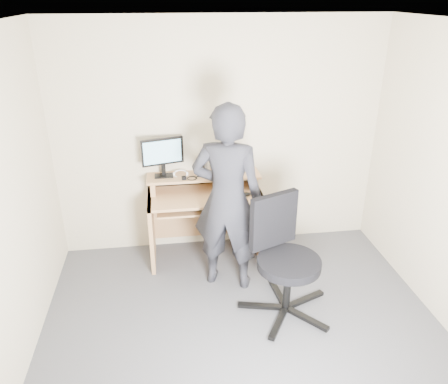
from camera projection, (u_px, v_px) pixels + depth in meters
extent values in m
plane|color=#4E4E53|center=(249.00, 348.00, 3.61)|extent=(3.50, 3.50, 0.00)
cube|color=beige|center=(220.00, 139.00, 4.66)|extent=(3.50, 0.02, 2.50)
cube|color=white|center=(259.00, 26.00, 2.56)|extent=(3.50, 3.50, 0.02)
cube|color=tan|center=(152.00, 229.00, 4.66)|extent=(0.04, 0.60, 0.75)
cube|color=tan|center=(258.00, 222.00, 4.80)|extent=(0.04, 0.60, 0.75)
cube|color=tan|center=(205.00, 196.00, 4.58)|extent=(1.20, 0.60, 0.03)
cube|color=tan|center=(206.00, 207.00, 4.55)|extent=(1.02, 0.38, 0.02)
cube|color=tan|center=(153.00, 185.00, 4.61)|extent=(0.05, 0.28, 0.15)
cube|color=tan|center=(253.00, 179.00, 4.74)|extent=(0.05, 0.28, 0.15)
cube|color=tan|center=(204.00, 176.00, 4.65)|extent=(1.20, 0.30, 0.02)
cube|color=tan|center=(203.00, 210.00, 4.97)|extent=(1.20, 0.03, 0.65)
cube|color=black|center=(164.00, 176.00, 4.60)|extent=(0.19, 0.12, 0.01)
cube|color=black|center=(164.00, 169.00, 4.59)|extent=(0.04, 0.04, 0.12)
cube|color=black|center=(162.00, 151.00, 4.48)|extent=(0.44, 0.14, 0.28)
cube|color=#81C0DF|center=(162.00, 152.00, 4.47)|extent=(0.39, 0.11, 0.24)
cube|color=black|center=(201.00, 166.00, 4.60)|extent=(0.10, 0.14, 0.20)
cylinder|color=#B8B7BC|center=(206.00, 167.00, 4.60)|extent=(0.10, 0.10, 0.18)
cube|color=black|center=(229.00, 175.00, 4.62)|extent=(0.09, 0.14, 0.01)
cube|color=black|center=(184.00, 178.00, 4.52)|extent=(0.05, 0.04, 0.03)
torus|color=silver|center=(181.00, 174.00, 4.64)|extent=(0.16, 0.16, 0.06)
cube|color=black|center=(194.00, 206.00, 4.51)|extent=(0.47, 0.22, 0.03)
ellipsoid|color=black|center=(246.00, 194.00, 4.53)|extent=(0.11, 0.09, 0.04)
cube|color=black|center=(305.00, 300.00, 4.11)|extent=(0.42, 0.22, 0.03)
cube|color=black|center=(278.00, 293.00, 4.20)|extent=(0.09, 0.43, 0.03)
cube|color=black|center=(261.00, 306.00, 4.02)|extent=(0.43, 0.15, 0.03)
cube|color=black|center=(279.00, 323.00, 3.82)|extent=(0.27, 0.39, 0.03)
cube|color=black|center=(307.00, 319.00, 3.87)|extent=(0.32, 0.36, 0.03)
cylinder|color=black|center=(287.00, 287.00, 3.91)|extent=(0.07, 0.07, 0.45)
cylinder|color=black|center=(289.00, 264.00, 3.80)|extent=(0.56, 0.56, 0.08)
cube|color=black|center=(274.00, 220.00, 3.86)|extent=(0.46, 0.24, 0.50)
imported|color=black|center=(227.00, 199.00, 4.07)|extent=(0.78, 0.64, 1.84)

